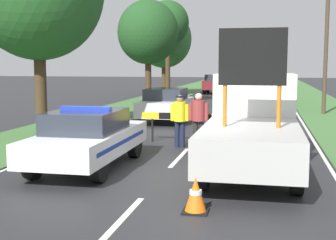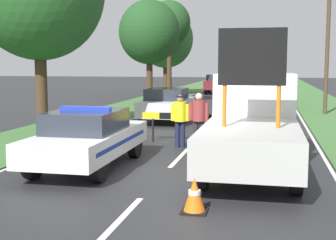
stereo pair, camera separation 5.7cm
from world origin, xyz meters
TOP-DOWN VIEW (x-y plane):
  - ground_plane at (0.00, 0.00)m, footprint 160.00×160.00m
  - lane_markings at (0.00, 19.11)m, footprint 7.92×69.74m
  - grass_verge_left at (-5.69, 20.00)m, footprint 3.36×120.00m
  - grass_verge_right at (5.69, 20.00)m, footprint 3.36×120.00m
  - police_car at (-2.00, 0.35)m, footprint 1.82×4.64m
  - work_truck at (2.00, 1.22)m, footprint 2.11×5.84m
  - road_barrier at (0.02, 4.47)m, footprint 3.47×0.08m
  - police_officer at (-0.29, 3.61)m, footprint 0.58×0.37m
  - pedestrian_civilian at (0.31, 3.53)m, footprint 0.61×0.39m
  - traffic_cone_near_police at (1.52, 4.24)m, footprint 0.47×0.47m
  - traffic_cone_centre_front at (1.14, -2.65)m, footprint 0.45×0.45m
  - queued_car_van_white at (-2.06, 9.90)m, footprint 1.87×4.17m
  - queued_car_hatch_blue at (2.23, 17.06)m, footprint 1.86×4.34m
  - queued_car_suv_grey at (1.99, 24.21)m, footprint 1.77×4.54m
  - queued_car_wagon_maroon at (-2.02, 30.28)m, footprint 1.89×4.16m
  - roadside_tree_near_left at (-6.14, 28.14)m, footprint 4.59×4.59m
  - roadside_tree_near_right at (-5.28, 25.57)m, footprint 3.28×3.28m
  - roadside_tree_mid_right at (-5.13, 18.75)m, footprint 3.88×3.88m
  - utility_pole at (5.22, 14.51)m, footprint 1.20×0.20m

SIDE VIEW (x-z plane):
  - ground_plane at x=0.00m, z-range 0.00..0.00m
  - lane_markings at x=0.00m, z-range 0.00..0.01m
  - grass_verge_left at x=-5.69m, z-range 0.00..0.03m
  - grass_verge_right at x=5.69m, z-range 0.00..0.03m
  - traffic_cone_centre_front at x=1.14m, z-range 0.00..0.62m
  - traffic_cone_near_police at x=1.52m, z-range 0.00..0.64m
  - police_car at x=-2.00m, z-range -0.02..1.52m
  - queued_car_van_white at x=-2.06m, z-range 0.02..1.51m
  - road_barrier at x=0.02m, z-range 0.33..1.30m
  - queued_car_hatch_blue at x=2.23m, z-range 0.01..1.61m
  - queued_car_suv_grey at x=1.99m, z-range 0.03..1.60m
  - queued_car_wagon_maroon at x=-2.02m, z-range 0.04..1.70m
  - police_officer at x=-0.29m, z-range 0.15..1.78m
  - pedestrian_civilian at x=0.31m, z-range 0.15..1.84m
  - work_truck at x=2.00m, z-range -0.54..2.79m
  - utility_pole at x=5.22m, z-range 0.12..7.70m
  - roadside_tree_mid_right at x=-5.13m, z-range 1.25..7.86m
  - roadside_tree_near_left at x=-6.14m, z-range 1.10..8.15m
  - roadside_tree_near_right at x=-5.28m, z-range 1.94..9.40m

